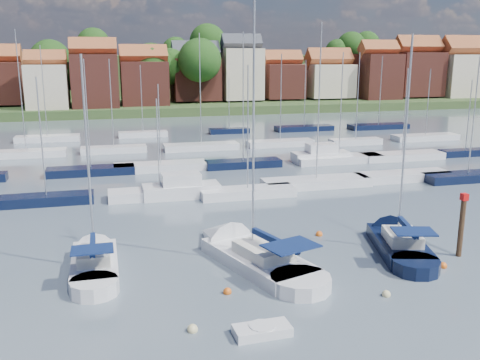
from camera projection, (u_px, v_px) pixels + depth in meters
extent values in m
plane|color=#414E59|center=(200.00, 155.00, 69.33)|extent=(260.00, 260.00, 0.00)
cube|color=silver|center=(95.00, 267.00, 32.50)|extent=(2.74, 6.53, 1.20)
cone|color=silver|center=(95.00, 245.00, 36.33)|extent=(2.73, 3.18, 2.71)
cylinder|color=silver|center=(94.00, 290.00, 29.43)|extent=(2.73, 2.73, 1.20)
cube|color=silver|center=(94.00, 255.00, 31.85)|extent=(1.91, 2.72, 0.70)
cylinder|color=#B2B2B7|center=(88.00, 159.00, 31.38)|extent=(0.14, 0.14, 12.06)
cylinder|color=#B2B2B7|center=(93.00, 247.00, 30.80)|extent=(0.12, 3.62, 0.10)
cube|color=#0E1E49|center=(93.00, 245.00, 30.77)|extent=(0.31, 3.44, 0.35)
cube|color=#0E1E49|center=(92.00, 249.00, 29.62)|extent=(2.31, 1.64, 0.08)
cube|color=silver|center=(258.00, 262.00, 33.34)|extent=(5.96, 9.03, 1.20)
cone|color=silver|center=(216.00, 238.00, 37.61)|extent=(4.59, 4.96, 3.48)
cylinder|color=silver|center=(300.00, 286.00, 29.92)|extent=(4.41, 4.41, 1.20)
cube|color=silver|center=(263.00, 250.00, 32.64)|extent=(3.42, 4.08, 0.70)
cylinder|color=#B2B2B7|center=(254.00, 128.00, 31.87)|extent=(0.14, 0.14, 15.48)
cylinder|color=#B2B2B7|center=(275.00, 243.00, 31.49)|extent=(1.57, 4.43, 0.10)
cube|color=#0E1E49|center=(275.00, 240.00, 31.46)|extent=(1.69, 4.28, 0.35)
cube|color=#0E1E49|center=(291.00, 246.00, 30.19)|extent=(3.47, 2.92, 0.08)
cube|color=black|center=(399.00, 248.00, 35.73)|extent=(4.66, 7.54, 1.20)
cone|color=black|center=(383.00, 227.00, 40.00)|extent=(3.71, 4.06, 2.92)
cylinder|color=black|center=(415.00, 268.00, 32.32)|extent=(3.59, 3.59, 1.20)
cube|color=silver|center=(402.00, 237.00, 35.04)|extent=(2.74, 3.36, 0.70)
cylinder|color=#B2B2B7|center=(405.00, 140.00, 34.52)|extent=(0.14, 0.14, 13.29)
cylinder|color=#B2B2B7|center=(408.00, 229.00, 33.89)|extent=(1.12, 3.79, 0.10)
cube|color=#0E1E49|center=(408.00, 227.00, 33.86)|extent=(1.26, 3.65, 0.35)
cube|color=#0E1E49|center=(414.00, 231.00, 32.59)|extent=(2.86, 2.34, 0.08)
cube|color=silver|center=(262.00, 331.00, 25.18)|extent=(2.75, 1.37, 0.53)
cylinder|color=silver|center=(262.00, 328.00, 25.15)|extent=(1.25, 1.25, 0.34)
cylinder|color=#4C331E|center=(460.00, 243.00, 34.76)|extent=(0.36, 0.36, 6.36)
cube|color=red|center=(464.00, 197.00, 34.04)|extent=(0.40, 0.40, 0.44)
sphere|color=beige|center=(192.00, 331.00, 25.55)|extent=(0.52, 0.52, 0.52)
sphere|color=#D85914|center=(227.00, 293.00, 29.56)|extent=(0.47, 0.47, 0.47)
sphere|color=beige|center=(386.00, 296.00, 29.23)|extent=(0.47, 0.47, 0.47)
sphere|color=#D85914|center=(319.00, 236.00, 38.86)|extent=(0.51, 0.51, 0.51)
sphere|color=#D85914|center=(443.00, 267.00, 33.12)|extent=(0.50, 0.50, 0.50)
cube|color=black|center=(47.00, 200.00, 46.83)|extent=(8.01, 2.24, 1.00)
cylinder|color=#B2B2B7|center=(41.00, 137.00, 45.53)|extent=(0.12, 0.12, 10.16)
cube|color=silver|center=(160.00, 194.00, 48.85)|extent=(9.22, 2.58, 1.00)
cylinder|color=#B2B2B7|center=(158.00, 145.00, 47.78)|extent=(0.12, 0.12, 8.18)
cube|color=silver|center=(248.00, 193.00, 49.23)|extent=(8.78, 2.46, 1.00)
cylinder|color=#B2B2B7|center=(248.00, 128.00, 47.83)|extent=(0.12, 0.12, 11.06)
cube|color=silver|center=(316.00, 183.00, 52.98)|extent=(10.79, 3.02, 1.00)
cylinder|color=#B2B2B7|center=(319.00, 103.00, 51.13)|extent=(0.12, 0.12, 14.87)
cube|color=silver|center=(402.00, 177.00, 55.64)|extent=(10.13, 2.84, 1.00)
cylinder|color=#B2B2B7|center=(406.00, 126.00, 54.41)|extent=(0.12, 0.12, 9.59)
cube|color=black|center=(468.00, 177.00, 55.39)|extent=(9.52, 2.67, 1.00)
cylinder|color=#B2B2B7|center=(474.00, 116.00, 53.90)|extent=(0.12, 0.12, 11.77)
cube|color=silver|center=(181.00, 192.00, 49.09)|extent=(7.00, 2.60, 1.40)
cube|color=silver|center=(181.00, 180.00, 48.84)|extent=(3.50, 2.20, 1.30)
cube|color=black|center=(91.00, 171.00, 58.14)|extent=(9.30, 2.60, 1.00)
cylinder|color=#B2B2B7|center=(87.00, 114.00, 56.68)|extent=(0.12, 0.12, 11.48)
cube|color=silver|center=(161.00, 167.00, 60.30)|extent=(10.40, 2.91, 1.00)
cylinder|color=#B2B2B7|center=(159.00, 124.00, 59.16)|extent=(0.12, 0.12, 8.77)
cube|color=black|center=(243.00, 164.00, 61.86)|extent=(8.80, 2.46, 1.00)
cylinder|color=#B2B2B7|center=(243.00, 98.00, 60.07)|extent=(0.12, 0.12, 14.33)
cube|color=silver|center=(339.00, 160.00, 64.59)|extent=(10.73, 3.00, 1.00)
cylinder|color=#B2B2B7|center=(341.00, 105.00, 63.05)|extent=(0.12, 0.12, 12.14)
cube|color=silver|center=(402.00, 157.00, 66.41)|extent=(10.48, 2.93, 1.00)
cylinder|color=#B2B2B7|center=(405.00, 111.00, 65.09)|extent=(0.12, 0.12, 10.28)
cube|color=black|center=(465.00, 153.00, 68.68)|extent=(6.84, 1.91, 1.00)
cylinder|color=#B2B2B7|center=(469.00, 115.00, 67.53)|extent=(0.12, 0.12, 8.82)
cube|color=silver|center=(321.00, 158.00, 64.88)|extent=(7.00, 2.60, 1.40)
cube|color=silver|center=(321.00, 149.00, 64.62)|extent=(3.50, 2.20, 1.30)
cube|color=silver|center=(27.00, 154.00, 68.05)|extent=(9.71, 2.72, 1.00)
cylinder|color=#B2B2B7|center=(21.00, 91.00, 66.19)|extent=(0.12, 0.12, 14.88)
cube|color=silver|center=(114.00, 150.00, 70.92)|extent=(8.49, 2.38, 1.00)
cylinder|color=#B2B2B7|center=(111.00, 103.00, 69.48)|extent=(0.12, 0.12, 11.31)
cube|color=silver|center=(201.00, 147.00, 73.00)|extent=(10.16, 2.85, 1.00)
cylinder|color=#B2B2B7|center=(200.00, 90.00, 71.18)|extent=(0.12, 0.12, 14.59)
cube|color=silver|center=(280.00, 144.00, 75.82)|extent=(9.53, 2.67, 1.00)
cylinder|color=#B2B2B7|center=(281.00, 98.00, 74.32)|extent=(0.12, 0.12, 11.91)
cube|color=silver|center=(355.00, 142.00, 77.13)|extent=(7.62, 2.13, 1.00)
cylinder|color=#B2B2B7|center=(358.00, 96.00, 75.60)|extent=(0.12, 0.12, 12.13)
cube|color=silver|center=(425.00, 138.00, 81.02)|extent=(10.17, 2.85, 1.00)
cylinder|color=#B2B2B7|center=(428.00, 102.00, 79.77)|extent=(0.12, 0.12, 9.73)
cube|color=silver|center=(48.00, 139.00, 80.03)|extent=(9.24, 2.59, 1.00)
cylinder|color=#B2B2B7|center=(44.00, 91.00, 78.38)|extent=(0.12, 0.12, 13.17)
cube|color=silver|center=(143.00, 135.00, 84.11)|extent=(7.57, 2.12, 1.00)
cylinder|color=#B2B2B7|center=(142.00, 99.00, 82.80)|extent=(0.12, 0.12, 10.24)
cube|color=black|center=(229.00, 131.00, 87.60)|extent=(6.58, 1.84, 1.00)
cylinder|color=#B2B2B7|center=(229.00, 104.00, 86.55)|extent=(0.12, 0.12, 8.01)
cube|color=black|center=(304.00, 129.00, 90.65)|extent=(9.92, 2.78, 1.00)
cylinder|color=#B2B2B7|center=(305.00, 93.00, 89.26)|extent=(0.12, 0.12, 10.92)
cube|color=black|center=(378.00, 127.00, 92.85)|extent=(10.55, 2.95, 1.00)
cylinder|color=#B2B2B7|center=(380.00, 90.00, 91.39)|extent=(0.12, 0.12, 11.51)
cube|color=#3C4C26|center=(150.00, 101.00, 141.86)|extent=(200.00, 70.00, 3.00)
cube|color=#3C4C26|center=(142.00, 79.00, 164.33)|extent=(200.00, 60.00, 14.00)
cube|color=beige|center=(48.00, 87.00, 108.69)|extent=(8.09, 8.80, 8.96)
cube|color=brown|center=(45.00, 60.00, 107.42)|extent=(8.25, 4.00, 4.00)
cube|color=brown|center=(95.00, 81.00, 111.58)|extent=(9.36, 10.17, 10.97)
cube|color=brown|center=(93.00, 49.00, 110.03)|extent=(9.54, 4.63, 4.63)
cube|color=brown|center=(144.00, 84.00, 115.83)|extent=(9.90, 8.56, 9.42)
cube|color=brown|center=(143.00, 56.00, 114.45)|extent=(10.10, 4.90, 4.90)
cube|color=brown|center=(196.00, 79.00, 123.28)|extent=(10.59, 8.93, 9.49)
cube|color=#383A42|center=(195.00, 52.00, 121.87)|extent=(10.80, 5.24, 5.24)
cube|color=beige|center=(241.00, 74.00, 124.76)|extent=(9.01, 8.61, 11.65)
cube|color=#383A42|center=(241.00, 43.00, 123.14)|extent=(9.19, 4.46, 4.46)
cube|color=brown|center=(282.00, 81.00, 128.81)|extent=(9.10, 9.34, 8.00)
cube|color=brown|center=(282.00, 59.00, 127.62)|extent=(9.28, 4.50, 4.50)
cube|color=beige|center=(328.00, 81.00, 131.25)|extent=(10.86, 9.59, 7.88)
cube|color=brown|center=(329.00, 59.00, 130.02)|extent=(11.07, 5.37, 5.37)
cube|color=brown|center=(377.00, 77.00, 131.32)|extent=(9.18, 9.96, 10.97)
cube|color=brown|center=(379.00, 49.00, 129.78)|extent=(9.36, 4.54, 4.54)
cube|color=brown|center=(416.00, 74.00, 135.14)|extent=(11.39, 9.67, 10.76)
cube|color=brown|center=(418.00, 47.00, 133.56)|extent=(11.62, 5.64, 5.64)
cube|color=beige|center=(464.00, 76.00, 136.57)|extent=(12.95, 8.52, 10.80)
cube|color=brown|center=(467.00, 48.00, 134.95)|extent=(13.21, 6.41, 6.41)
cylinder|color=#382619|center=(350.00, 68.00, 152.06)|extent=(0.50, 0.50, 4.47)
sphere|color=#284F18|center=(351.00, 46.00, 150.64)|extent=(8.18, 8.18, 8.18)
cylinder|color=#382619|center=(172.00, 93.00, 121.99)|extent=(0.50, 0.50, 4.46)
sphere|color=#284F18|center=(171.00, 66.00, 120.58)|extent=(8.15, 8.15, 8.15)
cylinder|color=#382619|center=(208.00, 69.00, 140.42)|extent=(0.50, 0.50, 5.15)
sphere|color=#284F18|center=(208.00, 42.00, 138.79)|extent=(9.41, 9.41, 9.41)
cylinder|color=#382619|center=(95.00, 70.00, 136.03)|extent=(0.50, 0.50, 4.56)
sphere|color=#284F18|center=(93.00, 44.00, 134.58)|extent=(8.34, 8.34, 8.34)
cylinder|color=#382619|center=(53.00, 91.00, 124.33)|extent=(0.50, 0.50, 5.15)
sphere|color=#284F18|center=(50.00, 60.00, 122.70)|extent=(9.42, 9.42, 9.42)
cylinder|color=#382619|center=(209.00, 91.00, 132.80)|extent=(0.50, 0.50, 3.77)
sphere|color=#284F18|center=(209.00, 70.00, 131.61)|extent=(6.89, 6.89, 6.89)
cylinder|color=#382619|center=(200.00, 93.00, 118.53)|extent=(0.50, 0.50, 5.21)
sphere|color=#284F18|center=(200.00, 60.00, 116.88)|extent=(9.53, 9.53, 9.53)
cylinder|color=#382619|center=(390.00, 91.00, 141.46)|extent=(0.50, 0.50, 2.97)
sphere|color=#284F18|center=(391.00, 75.00, 140.52)|extent=(5.44, 5.44, 5.44)
cylinder|color=#382619|center=(153.00, 94.00, 118.80)|extent=(0.50, 0.50, 4.84)
sphere|color=#284F18|center=(152.00, 63.00, 117.26)|extent=(8.85, 8.85, 8.85)
cylinder|color=#382619|center=(336.00, 70.00, 151.36)|extent=(0.50, 0.50, 3.72)
sphere|color=#284F18|center=(337.00, 51.00, 150.19)|extent=(6.80, 6.80, 6.80)
cylinder|color=#382619|center=(377.00, 91.00, 132.39)|extent=(0.50, 0.50, 4.05)
sphere|color=#284F18|center=(378.00, 68.00, 131.11)|extent=(7.40, 7.40, 7.40)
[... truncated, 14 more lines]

